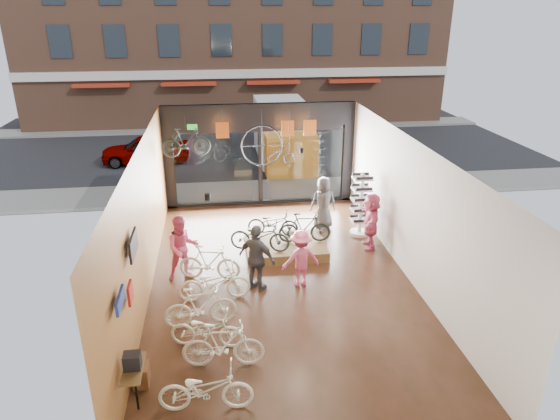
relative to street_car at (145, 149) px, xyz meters
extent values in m
cube|color=black|center=(4.96, -12.00, -0.71)|extent=(7.00, 12.00, 0.04)
cube|color=black|center=(4.96, -12.00, 3.13)|extent=(7.00, 12.00, 0.04)
cube|color=#97522F|center=(1.44, -12.00, 1.21)|extent=(0.04, 12.00, 3.80)
cube|color=beige|center=(8.48, -12.00, 1.21)|extent=(0.04, 12.00, 3.80)
cube|color=beige|center=(4.96, -18.02, 1.21)|extent=(7.00, 0.04, 3.80)
cube|color=#198C26|center=(2.56, -6.12, 2.36)|extent=(0.35, 0.06, 0.18)
cube|color=black|center=(4.96, 3.00, -0.70)|extent=(30.00, 18.00, 0.02)
cube|color=slate|center=(4.96, -4.80, -0.63)|extent=(30.00, 2.40, 0.12)
cube|color=slate|center=(4.96, 7.00, -0.63)|extent=(30.00, 2.00, 0.12)
cube|color=brown|center=(4.96, 9.50, 6.31)|extent=(26.00, 5.00, 14.00)
imported|color=gray|center=(0.00, 0.00, 0.00)|extent=(4.07, 1.64, 1.39)
imported|color=silver|center=(2.96, -16.43, -0.23)|extent=(1.79, 0.73, 0.92)
imported|color=silver|center=(3.31, -15.26, -0.18)|extent=(1.75, 0.63, 1.03)
imported|color=silver|center=(2.96, -14.54, -0.27)|extent=(1.69, 0.89, 0.85)
imported|color=silver|center=(2.82, -13.75, -0.18)|extent=(1.75, 0.67, 1.02)
imported|color=silver|center=(3.15, -12.65, -0.22)|extent=(1.84, 0.70, 0.95)
imported|color=silver|center=(3.03, -11.59, -0.19)|extent=(1.75, 0.83, 1.02)
cube|color=#503E1F|center=(5.31, -10.21, -0.54)|extent=(2.40, 1.80, 0.30)
imported|color=black|center=(4.50, -10.61, 0.07)|extent=(1.86, 1.08, 0.92)
imported|color=black|center=(5.90, -10.23, 0.09)|extent=(1.62, 0.53, 0.96)
imported|color=black|center=(5.01, -9.61, 0.02)|extent=(1.68, 0.93, 0.83)
imported|color=#CC4C72|center=(2.33, -11.42, 0.22)|extent=(1.02, 0.88, 1.83)
imported|color=#3F3F44|center=(4.27, -12.31, 0.23)|extent=(1.12, 1.03, 1.84)
imported|color=#CC4C72|center=(5.43, -12.26, 0.11)|extent=(1.14, 0.79, 1.61)
imported|color=#3F3F44|center=(6.83, -8.54, 0.20)|extent=(0.87, 0.57, 1.78)
imported|color=#CC4C72|center=(7.96, -10.23, 0.20)|extent=(0.85, 1.72, 1.78)
imported|color=black|center=(2.41, -7.80, 2.23)|extent=(1.63, 0.69, 0.95)
cube|color=#CC5919|center=(3.60, -6.80, 2.36)|extent=(0.45, 0.03, 0.55)
cube|color=#CC5919|center=(5.87, -6.80, 2.36)|extent=(0.45, 0.03, 0.55)
cube|color=#CC5919|center=(6.66, -6.80, 2.36)|extent=(0.45, 0.03, 0.55)
camera|label=1|loc=(3.37, -23.78, 6.24)|focal=32.00mm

